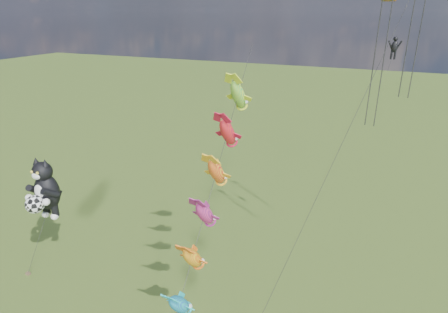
% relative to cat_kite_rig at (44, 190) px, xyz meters
% --- Properties ---
extents(ground, '(300.00, 300.00, 0.00)m').
position_rel_cat_kite_rig_xyz_m(ground, '(1.29, -5.29, -7.66)').
color(ground, '#264010').
extents(cat_kite_rig, '(2.88, 4.29, 10.63)m').
position_rel_cat_kite_rig_xyz_m(cat_kite_rig, '(0.00, 0.00, 0.00)').
color(cat_kite_rig, brown).
rests_on(cat_kite_rig, ground).
extents(fish_windsock_rig, '(1.26, 15.97, 20.25)m').
position_rel_cat_kite_rig_xyz_m(fish_windsock_rig, '(17.04, -1.26, 3.72)').
color(fish_windsock_rig, brown).
rests_on(fish_windsock_rig, ground).
extents(parafoil_rig, '(8.65, 15.78, 25.74)m').
position_rel_cat_kite_rig_xyz_m(parafoil_rig, '(26.66, 8.58, 12.59)').
color(parafoil_rig, brown).
rests_on(parafoil_rig, ground).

